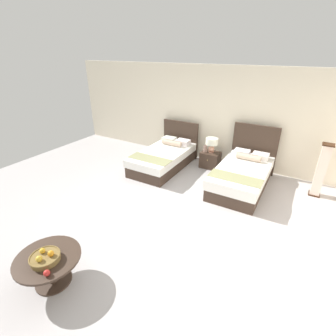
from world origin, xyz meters
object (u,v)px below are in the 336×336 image
(floor_lamp_corner, at_px, (321,171))
(vase, at_px, (205,149))
(bed_near_corner, at_px, (242,175))
(coffee_table, at_px, (49,264))
(fruit_bowl, at_px, (45,258))
(loose_apple, at_px, (47,273))
(table_lamp, at_px, (212,143))
(nightstand, at_px, (210,160))
(bed_near_window, at_px, (164,157))

(floor_lamp_corner, bearing_deg, vase, 177.57)
(bed_near_corner, distance_m, coffee_table, 4.44)
(fruit_bowl, bearing_deg, bed_near_corner, 70.18)
(vase, xyz_separation_m, loose_apple, (-0.06, -4.93, -0.04))
(coffee_table, relative_size, loose_apple, 10.82)
(vase, height_order, coffee_table, vase)
(loose_apple, height_order, floor_lamp_corner, floor_lamp_corner)
(vase, relative_size, loose_apple, 2.25)
(table_lamp, bearing_deg, loose_apple, -92.45)
(nightstand, distance_m, table_lamp, 0.50)
(table_lamp, xyz_separation_m, fruit_bowl, (-0.44, -4.85, -0.20))
(nightstand, height_order, table_lamp, table_lamp)
(vase, height_order, floor_lamp_corner, floor_lamp_corner)
(fruit_bowl, relative_size, loose_apple, 4.87)
(table_lamp, bearing_deg, bed_near_corner, -30.76)
(table_lamp, relative_size, vase, 2.19)
(table_lamp, distance_m, loose_apple, 5.00)
(bed_near_corner, xyz_separation_m, coffee_table, (-1.56, -4.16, 0.04))
(bed_near_window, relative_size, coffee_table, 2.39)
(bed_near_corner, xyz_separation_m, fruit_bowl, (-1.52, -4.21, 0.21))
(bed_near_window, xyz_separation_m, bed_near_corner, (2.21, 0.01, 0.02))
(vase, bearing_deg, loose_apple, -90.67)
(bed_near_corner, height_order, coffee_table, bed_near_corner)
(nightstand, distance_m, loose_apple, 4.99)
(table_lamp, xyz_separation_m, vase, (-0.16, -0.06, -0.18))
(nightstand, relative_size, floor_lamp_corner, 0.42)
(bed_near_window, bearing_deg, nightstand, 28.85)
(bed_near_corner, height_order, table_lamp, bed_near_corner)
(bed_near_corner, xyz_separation_m, loose_apple, (-1.29, -4.35, 0.20))
(nightstand, bearing_deg, vase, -165.56)
(nightstand, height_order, vase, vase)
(vase, bearing_deg, bed_near_corner, -25.22)
(bed_near_corner, distance_m, fruit_bowl, 4.48)
(vase, bearing_deg, floor_lamp_corner, -2.43)
(nightstand, xyz_separation_m, floor_lamp_corner, (2.65, -0.16, 0.39))
(bed_near_window, xyz_separation_m, fruit_bowl, (0.69, -4.21, 0.24))
(bed_near_corner, height_order, vase, bed_near_corner)
(bed_near_corner, distance_m, table_lamp, 1.32)
(bed_near_window, distance_m, coffee_table, 4.21)
(bed_near_window, xyz_separation_m, nightstand, (1.13, 0.62, -0.06))
(coffee_table, bearing_deg, bed_near_corner, 69.52)
(loose_apple, bearing_deg, nightstand, 87.54)
(vase, bearing_deg, bed_near_window, -149.14)
(table_lamp, distance_m, vase, 0.24)
(table_lamp, xyz_separation_m, floor_lamp_corner, (2.65, -0.18, -0.10))
(table_lamp, height_order, loose_apple, table_lamp)
(bed_near_corner, relative_size, nightstand, 4.10)
(bed_near_corner, relative_size, floor_lamp_corner, 1.71)
(nightstand, xyz_separation_m, vase, (-0.16, -0.04, 0.32))
(nightstand, bearing_deg, coffee_table, -95.75)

